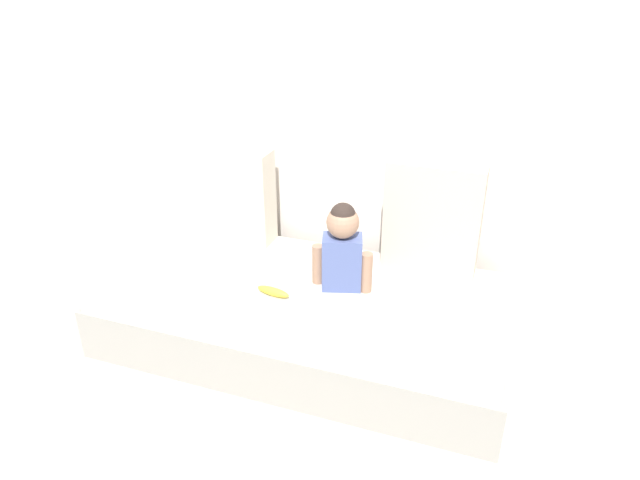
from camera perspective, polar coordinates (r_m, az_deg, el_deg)
name	(u,v)px	position (r m, az deg, el deg)	size (l,w,h in m)	color
ground_plane	(302,347)	(3.04, -1.75, -10.51)	(12.00, 12.00, 0.00)	#B2ADA3
back_wall	(339,102)	(3.03, 1.92, 13.43)	(5.22, 0.10, 2.28)	silver
couch	(302,316)	(2.93, -1.80, -7.52)	(2.02, 0.88, 0.39)	#9C978F
throw_pillow_left	(228,194)	(3.20, -9.05, 4.52)	(0.50, 0.16, 0.51)	beige
throw_pillow_right	(433,218)	(2.86, 11.01, 2.11)	(0.46, 0.16, 0.57)	#C1B29E
toddler	(342,246)	(2.69, 2.20, -0.57)	(0.30, 0.17, 0.43)	#4C5B93
banana	(273,292)	(2.72, -4.63, -5.07)	(0.17, 0.04, 0.04)	yellow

